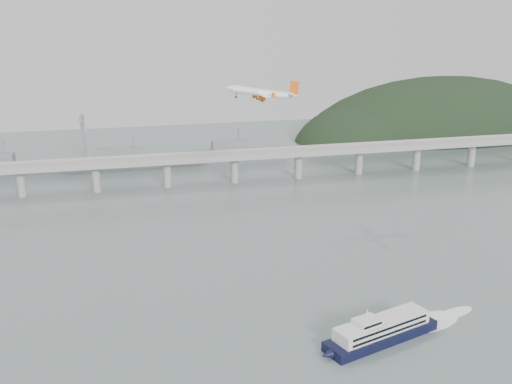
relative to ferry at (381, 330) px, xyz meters
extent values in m
plane|color=slate|center=(-27.43, 34.78, -4.16)|extent=(900.00, 900.00, 0.00)
cube|color=gray|center=(-27.43, 234.78, 15.84)|extent=(800.00, 22.00, 2.20)
cube|color=gray|center=(-27.43, 224.28, 17.84)|extent=(800.00, 0.60, 1.80)
cube|color=gray|center=(-27.43, 245.28, 17.84)|extent=(800.00, 0.60, 1.80)
cylinder|color=gray|center=(-157.43, 234.78, 5.34)|extent=(6.00, 6.00, 21.00)
cylinder|color=gray|center=(-107.43, 234.78, 5.34)|extent=(6.00, 6.00, 21.00)
cylinder|color=gray|center=(-57.43, 234.78, 5.34)|extent=(6.00, 6.00, 21.00)
cylinder|color=gray|center=(-7.43, 234.78, 5.34)|extent=(6.00, 6.00, 21.00)
cylinder|color=gray|center=(42.57, 234.78, 5.34)|extent=(6.00, 6.00, 21.00)
cylinder|color=gray|center=(92.57, 234.78, 5.34)|extent=(6.00, 6.00, 21.00)
cylinder|color=gray|center=(142.57, 234.78, 5.34)|extent=(6.00, 6.00, 21.00)
cylinder|color=gray|center=(192.57, 234.78, 5.34)|extent=(6.00, 6.00, 21.00)
ellipsoid|color=black|center=(242.57, 364.78, -22.16)|extent=(320.00, 150.00, 156.00)
ellipsoid|color=black|center=(147.57, 354.78, -16.16)|extent=(140.00, 110.00, 96.00)
ellipsoid|color=black|center=(332.57, 374.78, -29.16)|extent=(220.00, 140.00, 120.00)
cube|color=slate|center=(-177.43, 304.78, -0.16)|extent=(95.67, 20.15, 8.00)
cylinder|color=slate|center=(-177.43, 304.78, 15.84)|extent=(1.60, 1.60, 14.00)
cube|color=slate|center=(-77.43, 299.78, -0.16)|extent=(110.55, 21.43, 8.00)
cube|color=slate|center=(-88.43, 299.78, 7.84)|extent=(39.01, 16.73, 8.00)
cylinder|color=slate|center=(-77.43, 299.78, 15.84)|extent=(1.60, 1.60, 14.00)
cube|color=slate|center=(12.57, 309.78, -0.16)|extent=(85.00, 13.60, 8.00)
cube|color=slate|center=(4.07, 309.78, 7.84)|extent=(29.75, 11.90, 8.00)
cylinder|color=slate|center=(12.57, 309.78, 15.84)|extent=(1.60, 1.60, 14.00)
cube|color=slate|center=(-117.43, 334.78, 15.84)|extent=(3.00, 3.00, 40.00)
cube|color=slate|center=(-117.43, 324.78, 33.84)|extent=(3.00, 28.00, 3.00)
cube|color=black|center=(0.00, 0.00, -2.18)|extent=(50.55, 25.92, 3.94)
cone|color=black|center=(-25.40, -7.90, -2.18)|extent=(5.87, 5.23, 3.94)
cube|color=silver|center=(0.00, 0.00, 2.25)|extent=(42.44, 21.70, 4.93)
cube|color=black|center=(1.48, -4.75, 3.53)|extent=(35.80, 11.27, 0.99)
cube|color=black|center=(1.48, -4.75, 1.17)|extent=(35.80, 11.27, 0.99)
cube|color=black|center=(-1.48, 4.75, 3.53)|extent=(35.80, 11.27, 0.99)
cube|color=black|center=(-1.48, 4.75, 1.17)|extent=(35.80, 11.27, 0.99)
cube|color=silver|center=(-7.53, -2.34, 5.99)|extent=(11.46, 9.51, 2.56)
cube|color=black|center=(-6.49, -5.68, 5.99)|extent=(8.50, 2.75, 0.99)
cylinder|color=silver|center=(-7.53, -2.34, 9.15)|extent=(0.62, 0.62, 3.94)
ellipsoid|color=white|center=(26.34, 8.19, -4.11)|extent=(31.31, 21.97, 0.20)
ellipsoid|color=white|center=(39.51, 12.29, -4.11)|extent=(22.43, 13.09, 0.20)
cylinder|color=white|center=(-12.83, 136.87, 75.19)|extent=(32.09, 8.58, 8.78)
cone|color=white|center=(-30.60, 138.51, 77.90)|extent=(5.60, 4.72, 4.72)
cone|color=white|center=(5.58, 135.20, 72.95)|extent=(6.34, 4.33, 4.89)
cube|color=white|center=(-11.89, 136.73, 73.91)|extent=(8.83, 38.69, 3.22)
cube|color=white|center=(4.59, 135.34, 73.90)|extent=(4.73, 13.81, 1.52)
cube|color=#DC570F|center=(6.27, 135.38, 77.41)|extent=(6.16, 1.13, 8.02)
cylinder|color=#DC570F|center=(-13.28, 142.99, 72.28)|extent=(5.39, 3.28, 3.30)
cylinder|color=black|center=(-15.62, 143.21, 72.64)|extent=(1.04, 2.64, 2.63)
cube|color=white|center=(-13.11, 143.03, 73.40)|extent=(3.01, 0.59, 1.77)
cylinder|color=#DC570F|center=(-14.32, 130.64, 72.93)|extent=(5.39, 3.28, 3.30)
cylinder|color=black|center=(-16.66, 130.86, 73.28)|extent=(1.04, 2.64, 2.63)
cube|color=white|center=(-14.15, 130.69, 74.04)|extent=(3.01, 0.59, 1.77)
cylinder|color=black|center=(-11.96, 139.57, 71.75)|extent=(0.85, 0.54, 2.75)
cylinder|color=black|center=(-12.15, 139.52, 70.53)|extent=(1.45, 0.61, 1.43)
cylinder|color=black|center=(-12.45, 133.73, 72.06)|extent=(0.85, 0.54, 2.75)
cylinder|color=black|center=(-12.64, 133.68, 70.83)|extent=(1.45, 0.61, 1.43)
cylinder|color=black|center=(-26.64, 137.98, 74.11)|extent=(0.85, 0.54, 2.75)
cylinder|color=black|center=(-26.83, 137.93, 72.88)|extent=(1.45, 0.61, 1.43)
cube|color=#DC570F|center=(-7.86, 155.65, 73.91)|extent=(2.21, 0.49, 2.96)
cube|color=#DC570F|center=(-11.07, 117.49, 75.90)|extent=(2.21, 0.49, 2.96)
camera|label=1|loc=(-97.59, -187.99, 117.95)|focal=42.00mm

